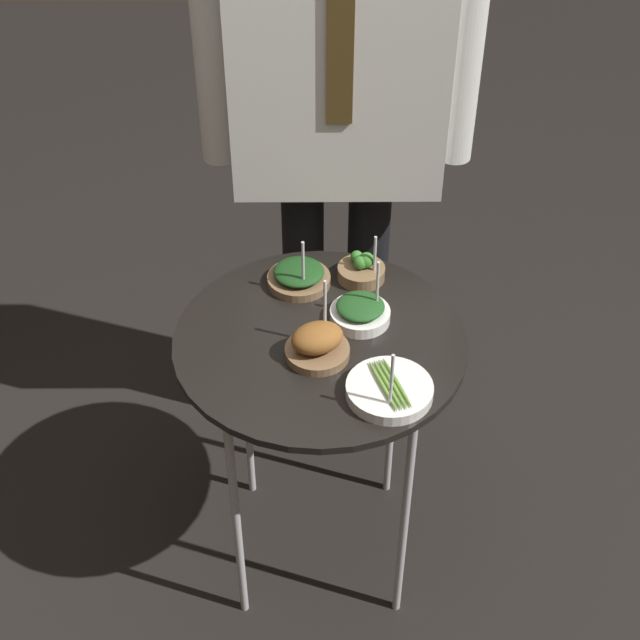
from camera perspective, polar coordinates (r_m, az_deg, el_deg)
The scene contains 8 objects.
ground_plane at distance 2.51m, azimuth -0.00°, elevation -14.14°, with size 8.00×8.00×0.00m, color black.
serving_cart at distance 1.99m, azimuth -0.00°, elevation -2.42°, with size 0.65×0.65×0.75m.
bowl_roast_front_right at distance 1.88m, azimuth -0.18°, elevation -1.50°, with size 0.14×0.14×0.17m.
bowl_broccoli_front_center at distance 2.10m, azimuth 2.68°, elevation 3.23°, with size 0.11×0.11×0.13m.
bowl_spinach_far_rim at distance 1.98m, azimuth 2.60°, elevation 0.54°, with size 0.14×0.14×0.15m.
bowl_spinach_mid_right at distance 2.09m, azimuth -1.36°, elevation 2.83°, with size 0.15×0.15×0.15m.
bowl_asparagus_near_rim at distance 1.82m, azimuth 4.47°, elevation -4.47°, with size 0.18×0.18×0.15m.
waiter_figure at distance 2.14m, azimuth 1.16°, elevation 14.88°, with size 0.66×0.25×1.78m.
Camera 1 is at (-0.01, -1.46, 2.04)m, focal length 50.00 mm.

